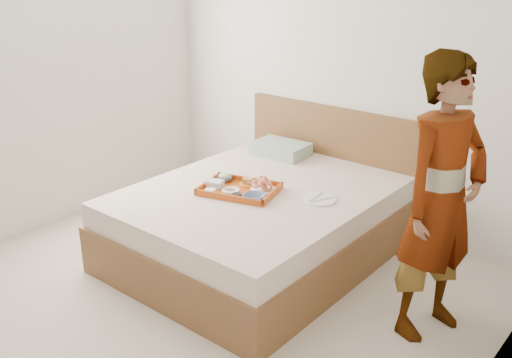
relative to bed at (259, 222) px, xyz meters
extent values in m
cube|color=#BEB1A1|center=(0.02, -1.00, -0.27)|extent=(3.50, 4.00, 0.01)
cube|color=silver|center=(0.02, 1.00, 1.04)|extent=(3.50, 0.01, 2.60)
cube|color=silver|center=(1.77, -1.00, 1.04)|extent=(0.01, 4.00, 2.60)
cube|color=brown|center=(0.00, 0.00, 0.00)|extent=(1.65, 2.00, 0.53)
cube|color=brown|center=(0.00, 0.97, 0.21)|extent=(1.65, 0.06, 0.95)
cube|color=#A3B9A5|center=(-0.35, 0.71, 0.32)|extent=(0.46, 0.33, 0.11)
cube|color=#C55213|center=(-0.08, -0.13, 0.29)|extent=(0.61, 0.52, 0.05)
cylinder|color=white|center=(0.06, -0.03, 0.29)|extent=(0.23, 0.23, 0.01)
imported|color=navy|center=(0.12, -0.20, 0.30)|extent=(0.18, 0.18, 0.04)
cylinder|color=black|center=(0.00, -0.25, 0.29)|extent=(0.09, 0.09, 0.03)
cylinder|color=white|center=(-0.12, -0.18, 0.28)|extent=(0.16, 0.16, 0.01)
cylinder|color=orange|center=(-0.09, -0.01, 0.28)|extent=(0.16, 0.16, 0.01)
imported|color=navy|center=(-0.28, -0.07, 0.30)|extent=(0.14, 0.14, 0.04)
cube|color=silver|center=(-0.25, -0.20, 0.30)|extent=(0.13, 0.12, 0.05)
cylinder|color=white|center=(-0.20, -0.30, 0.29)|extent=(0.09, 0.09, 0.03)
cylinder|color=white|center=(0.45, 0.10, 0.27)|extent=(0.28, 0.28, 0.01)
imported|color=beige|center=(1.35, -0.05, 0.56)|extent=(0.56, 0.69, 1.65)
camera|label=1|loc=(2.42, -2.97, 1.82)|focal=40.20mm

